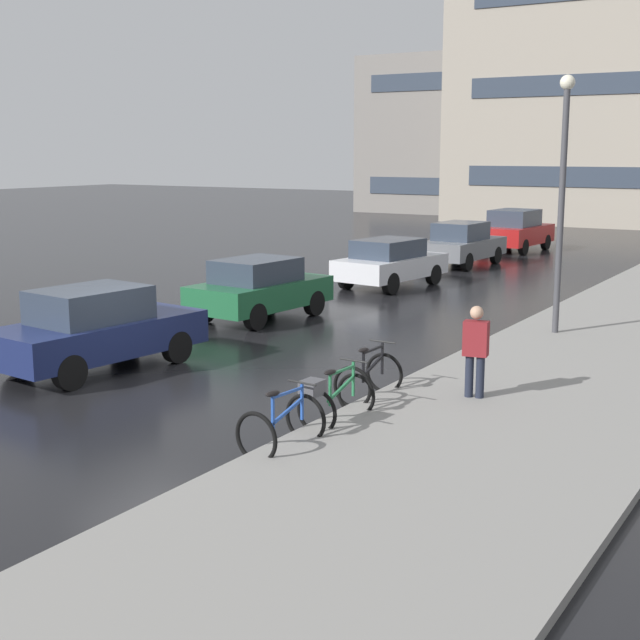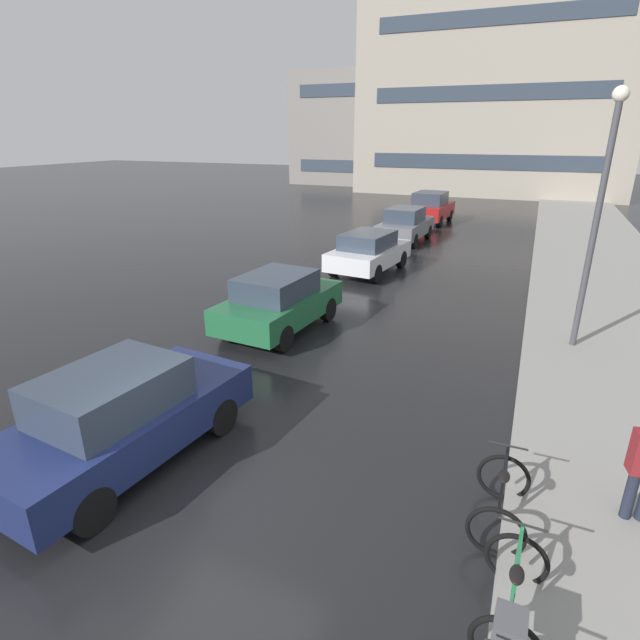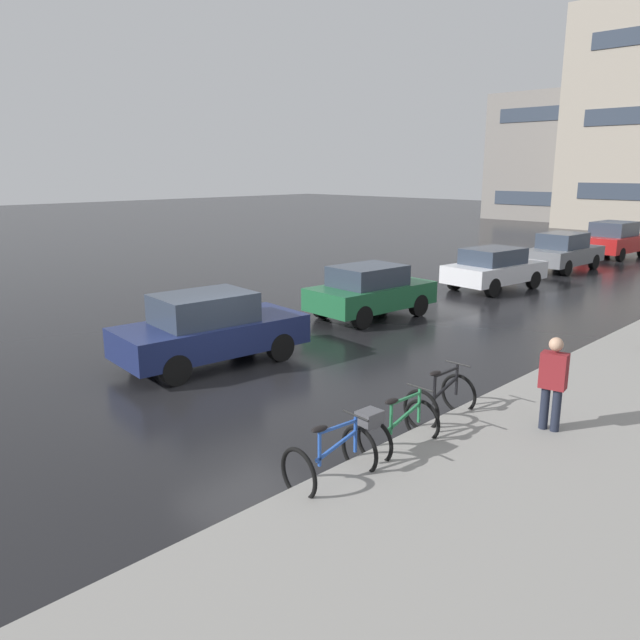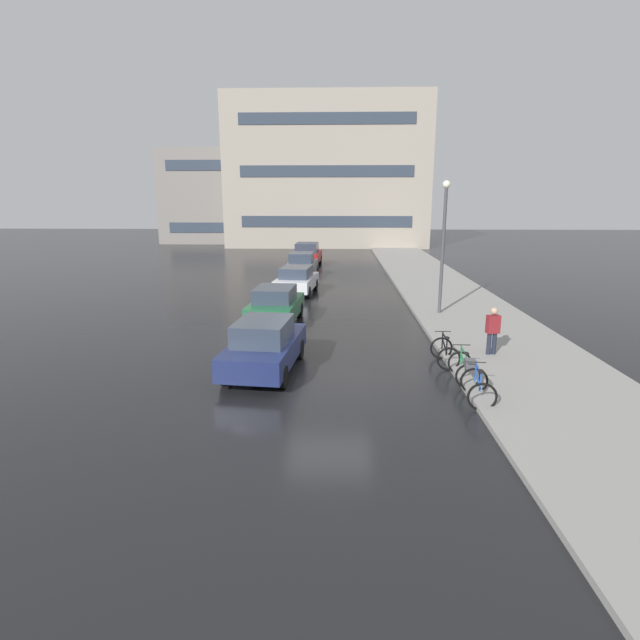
% 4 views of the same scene
% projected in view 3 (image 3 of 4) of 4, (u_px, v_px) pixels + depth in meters
% --- Properties ---
extents(ground_plane, '(140.00, 140.00, 0.00)m').
position_uv_depth(ground_plane, '(248.00, 390.00, 12.17)').
color(ground_plane, black).
extents(bicycle_nearest, '(0.82, 1.21, 0.93)m').
position_uv_depth(bicycle_nearest, '(330.00, 459.00, 8.40)').
color(bicycle_nearest, black).
rests_on(bicycle_nearest, ground).
extents(bicycle_second, '(0.74, 1.45, 0.94)m').
position_uv_depth(bicycle_second, '(392.00, 426.00, 9.30)').
color(bicycle_second, black).
rests_on(bicycle_second, ground).
extents(bicycle_third, '(0.72, 1.17, 0.95)m').
position_uv_depth(bicycle_third, '(441.00, 399.00, 10.59)').
color(bicycle_third, black).
rests_on(bicycle_third, ground).
extents(car_navy, '(2.20, 4.31, 1.60)m').
position_uv_depth(car_navy, '(210.00, 329.00, 13.65)').
color(car_navy, navy).
rests_on(car_navy, ground).
extents(car_green, '(2.11, 3.89, 1.52)m').
position_uv_depth(car_green, '(370.00, 291.00, 18.00)').
color(car_green, '#1E6038').
rests_on(car_green, ground).
extents(car_white, '(2.25, 4.06, 1.49)m').
position_uv_depth(car_white, '(494.00, 268.00, 22.20)').
color(car_white, silver).
rests_on(car_white, ground).
extents(car_grey, '(1.97, 4.09, 1.59)m').
position_uv_depth(car_grey, '(563.00, 252.00, 26.41)').
color(car_grey, slate).
rests_on(car_grey, ground).
extents(car_red, '(2.17, 4.01, 1.73)m').
position_uv_depth(car_red, '(614.00, 240.00, 30.32)').
color(car_red, '#AD1919').
rests_on(car_red, ground).
extents(pedestrian, '(0.44, 0.31, 1.67)m').
position_uv_depth(pedestrian, '(553.00, 382.00, 9.82)').
color(pedestrian, '#1E2333').
rests_on(pedestrian, ground).
extents(building_facade_side, '(14.68, 7.37, 10.29)m').
position_uv_depth(building_facade_side, '(587.00, 157.00, 50.80)').
color(building_facade_side, gray).
rests_on(building_facade_side, ground).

